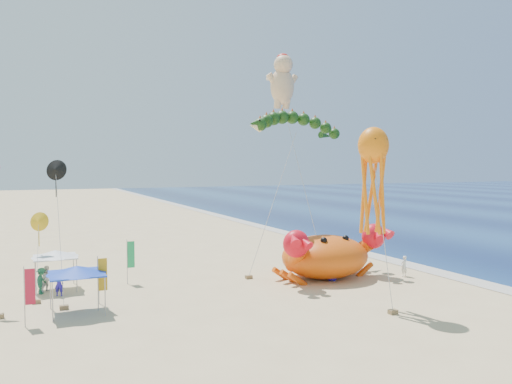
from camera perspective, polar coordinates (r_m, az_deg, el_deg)
ground at (r=37.04m, az=4.17°, el=-10.17°), size 320.00×320.00×0.00m
foam_strip at (r=43.99m, az=18.14°, el=-8.20°), size 320.00×320.00×0.00m
crab_inflatable at (r=38.03m, az=8.00°, el=-7.12°), size 9.18×6.29×4.02m
dragon_kite at (r=41.44m, az=4.45°, el=7.38°), size 10.14×4.48×12.66m
cherub_kite at (r=47.59m, az=3.07°, el=12.68°), size 2.31×7.64×18.85m
octopus_kite at (r=30.53m, az=13.25°, el=2.22°), size 1.90×2.94×10.75m
canopy_blue at (r=30.76m, az=-19.81°, el=-8.42°), size 3.28×3.28×2.71m
canopy_white at (r=36.83m, az=-21.97°, el=-6.59°), size 3.03×3.03×2.71m
feather_flags at (r=32.80m, az=-21.19°, el=-8.50°), size 10.13×7.47×3.20m
beachgoers at (r=35.49m, az=-12.45°, el=-9.41°), size 26.17×7.15×1.75m
small_kites at (r=34.42m, az=-24.48°, el=-0.75°), size 5.13×6.82×8.98m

